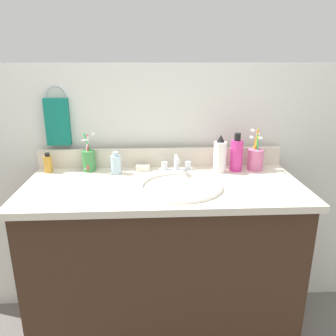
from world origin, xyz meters
The scene contains 15 objects.
vanity_cabinet centered at (0.00, 0.00, 0.39)m, with size 1.13×0.48×0.79m, color #382316.
countertop centered at (0.00, 0.00, 0.80)m, with size 1.17×0.52×0.03m, color beige.
backsplash centered at (0.00, 0.25, 0.86)m, with size 1.17×0.02×0.09m, color beige.
back_wall centered at (0.00, 0.31, 0.65)m, with size 2.27×0.04×1.30m, color silver.
towel_ring centered at (-0.49, 0.29, 1.15)m, with size 0.10×0.10×0.01m, color silver.
hand_towel centered at (-0.49, 0.27, 1.03)m, with size 0.11×0.04×0.22m, color #147260.
sink_basin centered at (0.07, -0.04, 0.79)m, with size 0.35×0.35×0.11m.
faucet centered at (0.07, 0.15, 0.84)m, with size 0.16×0.10×0.08m.
bottle_lotion_white centered at (0.27, 0.15, 0.89)m, with size 0.06×0.06×0.18m.
bottle_gel_clear centered at (-0.21, 0.15, 0.86)m, with size 0.05×0.05×0.10m.
bottle_oil_amber centered at (-0.53, 0.18, 0.86)m, with size 0.04×0.04×0.09m.
bottle_soap_pink centered at (0.35, 0.16, 0.89)m, with size 0.06×0.06×0.18m.
cup_green centered at (-0.34, 0.20, 0.87)m, with size 0.06×0.09×0.19m.
cup_pink centered at (0.44, 0.17, 0.87)m, with size 0.07×0.08×0.20m.
soap_bar centered at (-0.09, 0.19, 0.83)m, with size 0.06×0.04×0.02m, color white.
Camera 1 is at (-0.05, -1.32, 1.31)m, focal length 35.74 mm.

